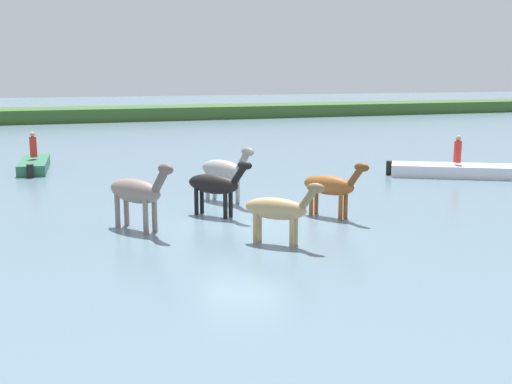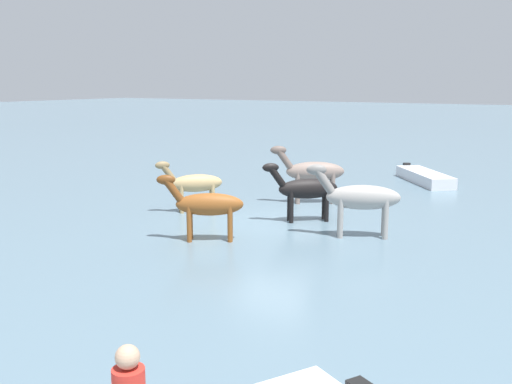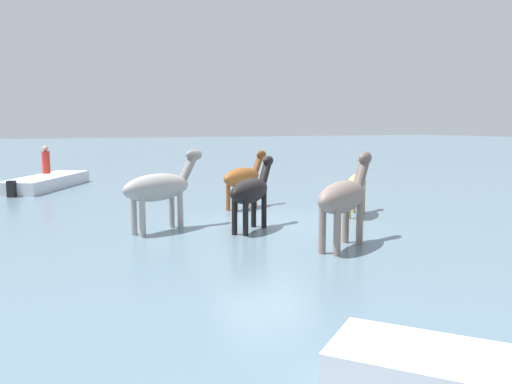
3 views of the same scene
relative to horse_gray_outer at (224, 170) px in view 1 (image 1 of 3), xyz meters
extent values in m
plane|color=slate|center=(-0.27, -2.82, -1.12)|extent=(202.29, 202.29, 0.00)
cube|color=#375B29|center=(-0.27, 40.21, -1.12)|extent=(182.06, 6.00, 2.40)
ellipsoid|color=#9E9993|center=(-0.04, 0.09, 0.01)|extent=(1.41, 2.10, 0.69)
cylinder|color=#9E9993|center=(0.37, -0.40, -0.55)|extent=(0.15, 0.15, 1.13)
cylinder|color=#9E9993|center=(0.07, -0.54, -0.55)|extent=(0.15, 0.15, 1.13)
cylinder|color=#9E9993|center=(-0.15, 0.71, -0.55)|extent=(0.15, 0.15, 1.13)
cylinder|color=#9E9993|center=(-0.45, 0.57, -0.55)|extent=(0.15, 0.15, 1.13)
cylinder|color=slate|center=(0.42, -0.89, 0.45)|extent=(0.48, 0.66, 0.75)
ellipsoid|color=slate|center=(0.51, -1.09, 0.76)|extent=(0.45, 0.60, 0.30)
ellipsoid|color=brown|center=(2.42, -3.35, -0.11)|extent=(1.40, 1.84, 0.61)
cylinder|color=brown|center=(2.83, -3.74, -0.61)|extent=(0.13, 0.13, 1.01)
cylinder|color=brown|center=(2.57, -3.89, -0.61)|extent=(0.13, 0.13, 1.01)
cylinder|color=brown|center=(2.26, -2.80, -0.61)|extent=(0.13, 0.13, 1.01)
cylinder|color=brown|center=(2.01, -2.95, -0.61)|extent=(0.13, 0.13, 1.01)
cylinder|color=brown|center=(2.92, -4.17, 0.29)|extent=(0.47, 0.59, 0.67)
ellipsoid|color=brown|center=(3.02, -4.34, 0.57)|extent=(0.44, 0.54, 0.27)
ellipsoid|color=black|center=(-0.96, -2.03, -0.09)|extent=(1.60, 1.78, 0.62)
cylinder|color=black|center=(-0.49, -2.36, -0.61)|extent=(0.14, 0.14, 1.02)
cylinder|color=black|center=(-0.72, -2.55, -0.61)|extent=(0.14, 0.14, 1.02)
cylinder|color=black|center=(-1.20, -1.50, -0.61)|extent=(0.14, 0.14, 1.02)
cylinder|color=black|center=(-1.43, -1.69, -0.61)|extent=(0.14, 0.14, 1.02)
cylinder|color=black|center=(-0.34, -2.78, 0.31)|extent=(0.53, 0.57, 0.68)
ellipsoid|color=black|center=(-0.21, -2.93, 0.59)|extent=(0.49, 0.53, 0.27)
ellipsoid|color=tan|center=(-0.32, -5.80, -0.16)|extent=(1.60, 1.57, 0.58)
cylinder|color=tan|center=(0.15, -6.06, -0.64)|extent=(0.13, 0.13, 0.96)
cylinder|color=tan|center=(-0.04, -6.26, -0.64)|extent=(0.13, 0.13, 0.96)
cylinder|color=tan|center=(-0.60, -5.34, -0.64)|extent=(0.13, 0.13, 0.96)
cylinder|color=tan|center=(-0.79, -5.54, -0.64)|extent=(0.13, 0.13, 0.96)
cylinder|color=olive|center=(0.34, -6.43, 0.22)|extent=(0.52, 0.51, 0.64)
ellipsoid|color=olive|center=(0.48, -6.56, 0.48)|extent=(0.48, 0.47, 0.26)
ellipsoid|color=gray|center=(-3.56, -2.99, 0.02)|extent=(1.59, 2.07, 0.69)
cylinder|color=gray|center=(-3.09, -3.43, -0.55)|extent=(0.15, 0.15, 1.14)
cylinder|color=gray|center=(-3.38, -3.61, -0.55)|extent=(0.15, 0.15, 1.14)
cylinder|color=gray|center=(-3.74, -2.38, -0.55)|extent=(0.15, 0.15, 1.14)
cylinder|color=gray|center=(-4.02, -2.55, -0.55)|extent=(0.15, 0.15, 1.14)
cylinder|color=#63544C|center=(-2.99, -3.92, 0.47)|extent=(0.53, 0.66, 0.76)
ellipsoid|color=#63544C|center=(-2.88, -4.11, 0.78)|extent=(0.50, 0.60, 0.30)
cube|color=silver|center=(11.10, 1.84, -0.93)|extent=(5.57, 4.07, 0.67)
cube|color=black|center=(8.61, 3.25, -0.86)|extent=(0.35, 0.36, 0.72)
cube|color=#2D6B4C|center=(-6.24, 9.92, -0.95)|extent=(1.53, 4.37, 0.63)
cube|color=black|center=(-6.42, 7.68, -0.88)|extent=(0.30, 0.26, 0.68)
cylinder|color=red|center=(11.13, 1.83, -0.03)|extent=(0.32, 0.32, 0.95)
sphere|color=tan|center=(11.13, 1.83, 0.57)|extent=(0.24, 0.24, 0.24)
cylinder|color=red|center=(-6.23, 10.15, -0.06)|extent=(0.32, 0.32, 0.95)
sphere|color=tan|center=(-6.23, 10.15, 0.53)|extent=(0.24, 0.24, 0.24)
camera|label=1|loc=(-6.23, -20.93, 3.38)|focal=44.37mm
camera|label=2|loc=(14.91, 5.49, 3.15)|focal=40.67mm
camera|label=3|loc=(-12.72, 3.52, 1.54)|focal=36.73mm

